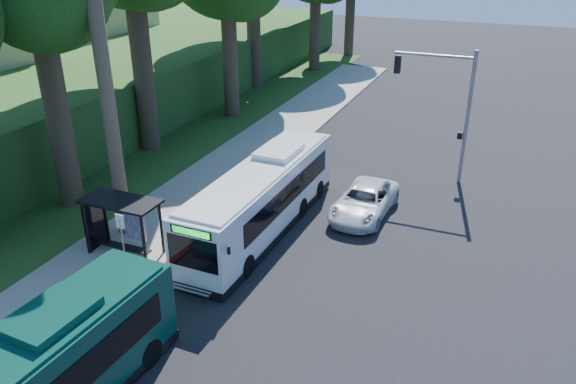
% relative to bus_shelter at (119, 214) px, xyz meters
% --- Properties ---
extents(ground, '(140.00, 140.00, 0.00)m').
position_rel_bus_shelter_xyz_m(ground, '(7.26, 2.86, -1.81)').
color(ground, black).
rests_on(ground, ground).
extents(sidewalk, '(4.50, 70.00, 0.12)m').
position_rel_bus_shelter_xyz_m(sidewalk, '(-0.04, 2.86, -1.75)').
color(sidewalk, gray).
rests_on(sidewalk, ground).
extents(red_curb, '(0.25, 30.00, 0.13)m').
position_rel_bus_shelter_xyz_m(red_curb, '(2.26, -1.14, -1.74)').
color(red_curb, maroon).
rests_on(red_curb, ground).
extents(grass_verge, '(8.00, 70.00, 0.06)m').
position_rel_bus_shelter_xyz_m(grass_verge, '(-5.74, 7.86, -1.78)').
color(grass_verge, '#234719').
rests_on(grass_verge, ground).
extents(bus_shelter, '(3.20, 1.51, 2.55)m').
position_rel_bus_shelter_xyz_m(bus_shelter, '(0.00, 0.00, 0.00)').
color(bus_shelter, black).
rests_on(bus_shelter, ground).
extents(stop_sign_pole, '(0.35, 0.06, 3.17)m').
position_rel_bus_shelter_xyz_m(stop_sign_pole, '(1.86, -2.14, 0.28)').
color(stop_sign_pole, gray).
rests_on(stop_sign_pole, ground).
extents(traffic_signal_pole, '(4.10, 0.30, 7.00)m').
position_rel_bus_shelter_xyz_m(traffic_signal_pole, '(11.04, 12.86, 2.62)').
color(traffic_signal_pole, gray).
rests_on(traffic_signal_pole, ground).
extents(hillside_backdrop, '(24.00, 60.00, 8.80)m').
position_rel_bus_shelter_xyz_m(hillside_backdrop, '(-19.04, 17.96, 0.63)').
color(hillside_backdrop, '#234719').
rests_on(hillside_backdrop, ground).
extents(white_bus, '(2.65, 11.17, 3.31)m').
position_rel_bus_shelter_xyz_m(white_bus, '(4.55, 4.06, -0.19)').
color(white_bus, silver).
rests_on(white_bus, ground).
extents(pickup, '(2.54, 5.07, 1.38)m').
position_rel_bus_shelter_xyz_m(pickup, '(8.35, 7.22, -1.12)').
color(pickup, silver).
rests_on(pickup, ground).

